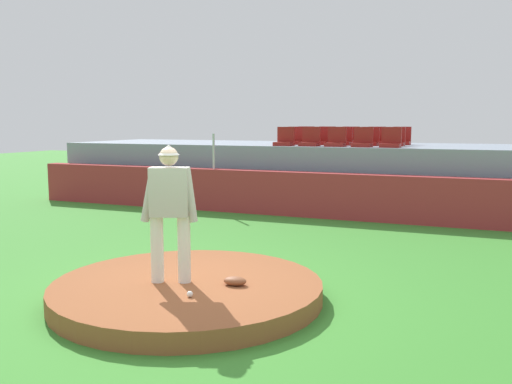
# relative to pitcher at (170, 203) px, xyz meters

# --- Properties ---
(ground_plane) EXTENTS (60.00, 60.00, 0.00)m
(ground_plane) POSITION_rel_pitcher_xyz_m (0.18, 0.10, -1.28)
(ground_plane) COLOR #3A862D
(pitchers_mound) EXTENTS (3.52, 3.52, 0.24)m
(pitchers_mound) POSITION_rel_pitcher_xyz_m (0.18, 0.10, -1.16)
(pitchers_mound) COLOR brown
(pitchers_mound) RESTS_ON ground_plane
(pitcher) EXTENTS (0.73, 0.42, 1.78)m
(pitcher) POSITION_rel_pitcher_xyz_m (0.00, 0.00, 0.00)
(pitcher) COLOR silver
(pitcher) RESTS_ON pitchers_mound
(baseball) EXTENTS (0.07, 0.07, 0.07)m
(baseball) POSITION_rel_pitcher_xyz_m (0.53, -0.46, -1.00)
(baseball) COLOR white
(baseball) RESTS_ON pitchers_mound
(fielding_glove) EXTENTS (0.32, 0.23, 0.11)m
(fielding_glove) POSITION_rel_pitcher_xyz_m (0.83, 0.18, -0.98)
(fielding_glove) COLOR brown
(fielding_glove) RESTS_ON pitchers_mound
(brick_barrier) EXTENTS (16.83, 0.40, 1.10)m
(brick_barrier) POSITION_rel_pitcher_xyz_m (0.18, 6.83, -0.73)
(brick_barrier) COLOR #9F2E30
(brick_barrier) RESTS_ON ground_plane
(fence_post_left) EXTENTS (0.06, 0.06, 0.92)m
(fence_post_left) POSITION_rel_pitcher_xyz_m (-2.81, 6.83, 0.28)
(fence_post_left) COLOR silver
(fence_post_left) RESTS_ON brick_barrier
(bleacher_platform) EXTENTS (16.60, 3.93, 1.69)m
(bleacher_platform) POSITION_rel_pitcher_xyz_m (0.18, 9.33, -0.43)
(bleacher_platform) COLOR gray
(bleacher_platform) RESTS_ON ground_plane
(stadium_chair_0) EXTENTS (0.48, 0.44, 0.50)m
(stadium_chair_0) POSITION_rel_pitcher_xyz_m (-1.20, 7.86, 0.57)
(stadium_chair_0) COLOR maroon
(stadium_chair_0) RESTS_ON bleacher_platform
(stadium_chair_1) EXTENTS (0.48, 0.44, 0.50)m
(stadium_chair_1) POSITION_rel_pitcher_xyz_m (-0.51, 7.91, 0.57)
(stadium_chair_1) COLOR maroon
(stadium_chair_1) RESTS_ON bleacher_platform
(stadium_chair_2) EXTENTS (0.48, 0.44, 0.50)m
(stadium_chair_2) POSITION_rel_pitcher_xyz_m (0.18, 7.92, 0.57)
(stadium_chair_2) COLOR maroon
(stadium_chair_2) RESTS_ON bleacher_platform
(stadium_chair_3) EXTENTS (0.48, 0.44, 0.50)m
(stadium_chair_3) POSITION_rel_pitcher_xyz_m (0.87, 7.90, 0.57)
(stadium_chair_3) COLOR maroon
(stadium_chair_3) RESTS_ON bleacher_platform
(stadium_chair_4) EXTENTS (0.48, 0.44, 0.50)m
(stadium_chair_4) POSITION_rel_pitcher_xyz_m (1.57, 7.89, 0.57)
(stadium_chair_4) COLOR maroon
(stadium_chair_4) RESTS_ON bleacher_platform
(stadium_chair_5) EXTENTS (0.48, 0.44, 0.50)m
(stadium_chair_5) POSITION_rel_pitcher_xyz_m (-1.22, 8.79, 0.57)
(stadium_chair_5) COLOR maroon
(stadium_chair_5) RESTS_ON bleacher_platform
(stadium_chair_6) EXTENTS (0.48, 0.44, 0.50)m
(stadium_chair_6) POSITION_rel_pitcher_xyz_m (-0.51, 8.79, 0.57)
(stadium_chair_6) COLOR maroon
(stadium_chair_6) RESTS_ON bleacher_platform
(stadium_chair_7) EXTENTS (0.48, 0.44, 0.50)m
(stadium_chair_7) POSITION_rel_pitcher_xyz_m (0.16, 8.77, 0.57)
(stadium_chair_7) COLOR maroon
(stadium_chair_7) RESTS_ON bleacher_platform
(stadium_chair_8) EXTENTS (0.48, 0.44, 0.50)m
(stadium_chair_8) POSITION_rel_pitcher_xyz_m (0.88, 8.79, 0.57)
(stadium_chair_8) COLOR maroon
(stadium_chair_8) RESTS_ON bleacher_platform
(stadium_chair_9) EXTENTS (0.48, 0.44, 0.50)m
(stadium_chair_9) POSITION_rel_pitcher_xyz_m (1.55, 8.78, 0.57)
(stadium_chair_9) COLOR maroon
(stadium_chair_9) RESTS_ON bleacher_platform
(stadium_chair_10) EXTENTS (0.48, 0.44, 0.50)m
(stadium_chair_10) POSITION_rel_pitcher_xyz_m (-1.20, 9.66, 0.57)
(stadium_chair_10) COLOR maroon
(stadium_chair_10) RESTS_ON bleacher_platform
(stadium_chair_11) EXTENTS (0.48, 0.44, 0.50)m
(stadium_chair_11) POSITION_rel_pitcher_xyz_m (-0.54, 9.67, 0.57)
(stadium_chair_11) COLOR maroon
(stadium_chair_11) RESTS_ON bleacher_platform
(stadium_chair_12) EXTENTS (0.48, 0.44, 0.50)m
(stadium_chair_12) POSITION_rel_pitcher_xyz_m (0.16, 9.69, 0.57)
(stadium_chair_12) COLOR maroon
(stadium_chair_12) RESTS_ON bleacher_platform
(stadium_chair_13) EXTENTS (0.48, 0.44, 0.50)m
(stadium_chair_13) POSITION_rel_pitcher_xyz_m (0.91, 9.67, 0.57)
(stadium_chair_13) COLOR maroon
(stadium_chair_13) RESTS_ON bleacher_platform
(stadium_chair_14) EXTENTS (0.48, 0.44, 0.50)m
(stadium_chair_14) POSITION_rel_pitcher_xyz_m (1.60, 9.66, 0.57)
(stadium_chair_14) COLOR maroon
(stadium_chair_14) RESTS_ON bleacher_platform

